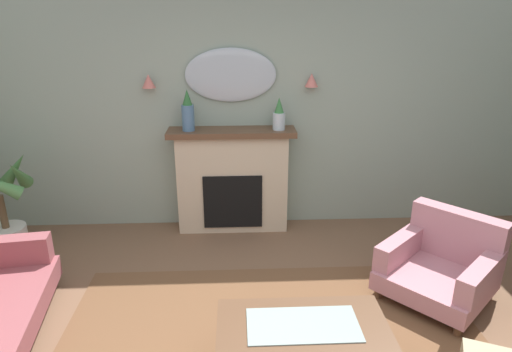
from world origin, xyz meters
The scene contains 10 objects.
wall_back centered at (0.00, 2.54, 1.40)m, with size 7.30×0.10×2.80m, color #93A393.
fireplace centered at (-0.30, 2.32, 0.57)m, with size 1.36×0.36×1.16m.
mantel_vase_right centered at (-0.75, 2.29, 1.35)m, with size 0.13×0.13×0.43m.
mantel_vase_centre centered at (0.20, 2.29, 1.31)m, with size 0.13×0.13×0.34m.
wall_mirror centered at (-0.30, 2.46, 1.71)m, with size 0.96×0.06×0.56m, color #B2BCC6.
wall_sconce_left centered at (-1.15, 2.41, 1.66)m, with size 0.14×0.14×0.14m, color #D17066.
wall_sconce_right centered at (0.55, 2.41, 1.66)m, with size 0.14×0.14×0.14m, color #D17066.
coffee_table centered at (0.15, 0.03, 0.38)m, with size 1.10×0.60×0.45m.
armchair_near_fireplace centered at (1.49, 0.95, 0.31)m, with size 1.15×1.14×0.71m.
potted_plant_corner_palm centered at (-2.55, 1.79, 0.53)m, with size 0.71×0.72×1.10m.
Camera 1 is at (-0.26, -2.29, 2.30)m, focal length 31.15 mm.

